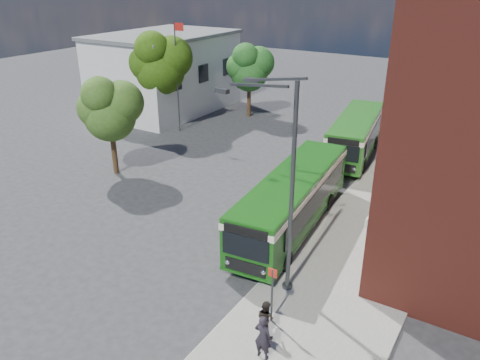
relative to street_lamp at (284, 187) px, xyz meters
The scene contains 14 objects.
ground 7.10m from the street_lamp, 157.54° to the left, with size 120.00×120.00×0.00m, color #2C2C2F.
pavement 11.27m from the street_lamp, 77.80° to the left, with size 6.00×48.00×0.15m, color gray.
kerb_line 11.12m from the street_lamp, 95.07° to the left, with size 0.12×48.00×0.01m, color beige.
white_building 30.38m from the street_lamp, 138.79° to the left, with size 9.40×13.40×7.30m.
flagpole 22.89m from the street_lamp, 139.05° to the left, with size 0.95×0.10×9.00m.
street_lamp is the anchor object (origin of this frame).
bus_stop_sign 4.02m from the street_lamp, 70.87° to the right, with size 0.35×0.08×2.52m.
bus_front 6.07m from the street_lamp, 110.44° to the left, with size 3.59×11.61×3.02m.
bus_rear 17.54m from the street_lamp, 98.71° to the left, with size 4.07×10.28×3.02m.
pedestrian_a 5.67m from the street_lamp, 70.92° to the right, with size 0.64×0.42×1.74m, color black.
pedestrian_b 4.99m from the street_lamp, 72.70° to the right, with size 0.72×0.56×1.47m, color black.
tree_left 16.17m from the street_lamp, 160.33° to the left, with size 3.94×3.75×6.66m.
tree_mid 24.37m from the street_lamp, 141.84° to the left, with size 4.90×4.66×8.27m.
tree_right 26.39m from the street_lamp, 123.52° to the left, with size 4.06×3.86×6.85m.
Camera 1 is at (12.10, -17.03, 12.46)m, focal length 35.00 mm.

